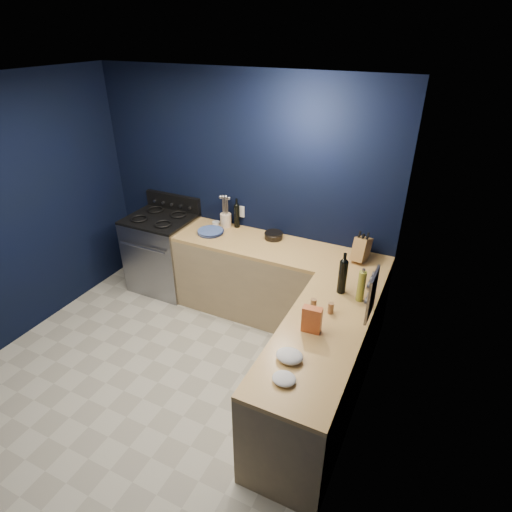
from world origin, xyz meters
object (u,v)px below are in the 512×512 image
Objects in this scene: gas_range at (164,254)px; crouton_bag at (312,320)px; plate_stack at (210,232)px; utensil_crock at (226,220)px; knife_block at (361,249)px.

crouton_bag reaches higher than gas_range.
utensil_crock reaches higher than plate_stack.
plate_stack is (0.71, -0.01, 0.46)m from gas_range.
knife_block reaches higher than crouton_bag.
utensil_crock is at bearing 16.22° from gas_range.
plate_stack reaches higher than gas_range.
utensil_crock is 0.73× the size of crouton_bag.
gas_range is 2.62m from crouton_bag.
utensil_crock is 0.68× the size of knife_block.
plate_stack is 1.95m from crouton_bag.
utensil_crock is at bearing -174.76° from knife_block.
crouton_bag reaches higher than utensil_crock.
crouton_bag is (-0.08, -1.27, -0.01)m from knife_block.
knife_block is (1.66, 0.14, 0.10)m from plate_stack.
plate_stack is 1.23× the size of knife_block.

